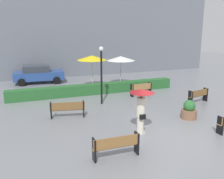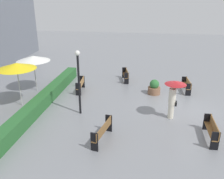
{
  "view_description": "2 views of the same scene",
  "coord_description": "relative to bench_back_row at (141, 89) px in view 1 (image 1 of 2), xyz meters",
  "views": [
    {
      "loc": [
        -6.17,
        -9.09,
        4.88
      ],
      "look_at": [
        -1.23,
        4.18,
        1.34
      ],
      "focal_mm": 41.0,
      "sensor_mm": 36.0,
      "label": 1
    },
    {
      "loc": [
        -13.34,
        2.19,
        6.38
      ],
      "look_at": [
        0.34,
        4.32,
        0.92
      ],
      "focal_mm": 38.92,
      "sensor_mm": 36.0,
      "label": 2
    }
  ],
  "objects": [
    {
      "name": "patio_umbrella_yellow",
      "position": [
        -2.76,
        2.98,
        1.97
      ],
      "size": [
        2.26,
        2.26,
        2.67
      ],
      "color": "silver",
      "rests_on": "ground"
    },
    {
      "name": "bench_back_row",
      "position": [
        0.0,
        0.0,
        0.0
      ],
      "size": [
        1.65,
        0.51,
        0.89
      ],
      "color": "#9E7242",
      "rests_on": "ground"
    },
    {
      "name": "parked_car",
      "position": [
        -6.52,
        6.88,
        0.3
      ],
      "size": [
        4.31,
        2.21,
        1.57
      ],
      "color": "#28478C",
      "rests_on": "ground"
    },
    {
      "name": "pedestrian_with_umbrella",
      "position": [
        -3.06,
        -5.99,
        0.94
      ],
      "size": [
        1.13,
        1.13,
        2.14
      ],
      "color": "silver",
      "rests_on": "ground"
    },
    {
      "name": "building_facade",
      "position": [
        -1.98,
        9.23,
        3.65
      ],
      "size": [
        28.0,
        1.2,
        8.34
      ],
      "primitive_type": "cube",
      "color": "slate",
      "rests_on": "ground"
    },
    {
      "name": "ground_plane",
      "position": [
        -1.98,
        -6.77,
        -0.52
      ],
      "size": [
        60.0,
        60.0,
        0.0
      ],
      "primitive_type": "plane",
      "color": "gray"
    },
    {
      "name": "patio_umbrella_white",
      "position": [
        -0.3,
        3.15,
        1.8
      ],
      "size": [
        2.25,
        2.25,
        2.5
      ],
      "color": "silver",
      "rests_on": "ground"
    },
    {
      "name": "bench_far_right",
      "position": [
        2.68,
        -2.88,
        0.0
      ],
      "size": [
        1.62,
        0.67,
        0.89
      ],
      "color": "brown",
      "rests_on": "ground"
    },
    {
      "name": "hedge_strip",
      "position": [
        -2.97,
        1.63,
        -0.15
      ],
      "size": [
        12.36,
        0.7,
        0.74
      ],
      "primitive_type": "cube",
      "color": "#28602D",
      "rests_on": "ground"
    },
    {
      "name": "bench_far_left",
      "position": [
        -5.81,
        -2.68,
        0.01
      ],
      "size": [
        1.88,
        0.68,
        0.89
      ],
      "color": "brown",
      "rests_on": "ground"
    },
    {
      "name": "bench_near_left",
      "position": [
        -4.92,
        -7.67,
        0.01
      ],
      "size": [
        1.84,
        0.36,
        0.89
      ],
      "color": "olive",
      "rests_on": "ground"
    },
    {
      "name": "lamp_post",
      "position": [
        -3.27,
        -0.88,
        1.74
      ],
      "size": [
        0.28,
        0.28,
        3.65
      ],
      "color": "black",
      "rests_on": "ground"
    },
    {
      "name": "planter_pot",
      "position": [
        0.32,
        -5.06,
        -0.09
      ],
      "size": [
        0.84,
        0.84,
        1.02
      ],
      "color": "brown",
      "rests_on": "ground"
    }
  ]
}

